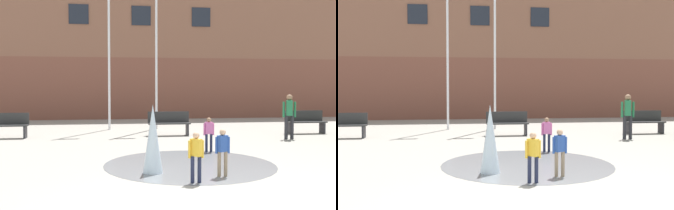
# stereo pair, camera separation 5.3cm
# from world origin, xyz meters

# --- Properties ---
(library_building) EXTENTS (36.00, 6.05, 7.88)m
(library_building) POSITION_xyz_m (0.00, 20.51, 3.94)
(library_building) COLOR brown
(library_building) RESTS_ON ground
(splash_fountain) EXTENTS (4.08, 4.08, 1.48)m
(splash_fountain) POSITION_xyz_m (-0.45, 3.46, 0.50)
(splash_fountain) COLOR gray
(splash_fountain) RESTS_ON ground
(park_bench_left_of_flagpoles) EXTENTS (1.60, 0.44, 0.91)m
(park_bench_left_of_flagpoles) POSITION_xyz_m (-5.46, 9.63, 0.48)
(park_bench_left_of_flagpoles) COLOR #28282D
(park_bench_left_of_flagpoles) RESTS_ON ground
(park_bench_under_right_flagpole) EXTENTS (1.60, 0.44, 0.91)m
(park_bench_under_right_flagpole) POSITION_xyz_m (0.50, 9.66, 0.48)
(park_bench_under_right_flagpole) COLOR #28282D
(park_bench_under_right_flagpole) RESTS_ON ground
(park_bench_near_trashcan) EXTENTS (1.60, 0.44, 0.91)m
(park_bench_near_trashcan) POSITION_xyz_m (5.97, 9.55, 0.48)
(park_bench_near_trashcan) COLOR #28282D
(park_bench_near_trashcan) RESTS_ON ground
(adult_in_red) EXTENTS (0.50, 0.39, 1.59)m
(adult_in_red) POSITION_xyz_m (4.59, 8.03, 0.93)
(adult_in_red) COLOR #28282D
(adult_in_red) RESTS_ON ground
(child_in_fountain) EXTENTS (0.31, 0.21, 0.99)m
(child_in_fountain) POSITION_xyz_m (0.63, 2.65, 0.58)
(child_in_fountain) COLOR #89755B
(child_in_fountain) RESTS_ON ground
(child_running) EXTENTS (0.31, 0.14, 0.99)m
(child_running) POSITION_xyz_m (1.08, 5.68, 0.58)
(child_running) COLOR #1E233D
(child_running) RESTS_ON ground
(child_with_pink_shirt) EXTENTS (0.31, 0.24, 0.99)m
(child_with_pink_shirt) POSITION_xyz_m (-0.02, 2.20, 0.58)
(child_with_pink_shirt) COLOR #1E233D
(child_with_pink_shirt) RESTS_ON ground
(flagpole_left) EXTENTS (0.80, 0.10, 8.76)m
(flagpole_left) POSITION_xyz_m (-1.75, 12.12, 4.63)
(flagpole_left) COLOR silver
(flagpole_left) RESTS_ON ground
(flagpole_right) EXTENTS (0.80, 0.10, 9.18)m
(flagpole_right) POSITION_xyz_m (0.31, 12.12, 4.85)
(flagpole_right) COLOR silver
(flagpole_right) RESTS_ON ground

